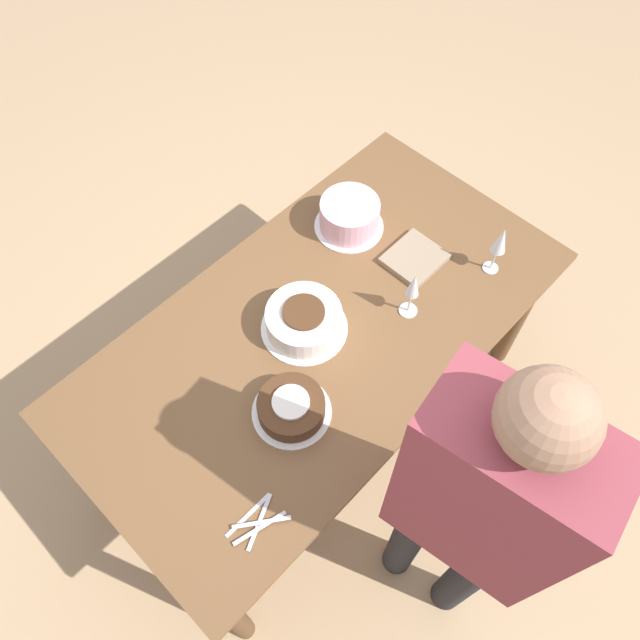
{
  "coord_description": "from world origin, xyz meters",
  "views": [
    {
      "loc": [
        -0.78,
        -0.75,
        2.59
      ],
      "look_at": [
        0.0,
        0.0,
        0.82
      ],
      "focal_mm": 35.0,
      "sensor_mm": 36.0,
      "label": 1
    }
  ],
  "objects_px": {
    "wine_glass_near": "(501,242)",
    "wine_glass_far": "(413,287)",
    "person_cutting": "(476,507)",
    "cake_back_decorated": "(349,216)",
    "cake_front_chocolate": "(291,408)",
    "cake_center_white": "(304,321)"
  },
  "relations": [
    {
      "from": "wine_glass_far",
      "to": "person_cutting",
      "type": "relative_size",
      "value": 0.12
    },
    {
      "from": "cake_center_white",
      "to": "person_cutting",
      "type": "distance_m",
      "value": 0.83
    },
    {
      "from": "wine_glass_far",
      "to": "cake_front_chocolate",
      "type": "bearing_deg",
      "value": 177.7
    },
    {
      "from": "cake_back_decorated",
      "to": "cake_center_white",
      "type": "bearing_deg",
      "value": -156.12
    },
    {
      "from": "wine_glass_near",
      "to": "wine_glass_far",
      "type": "bearing_deg",
      "value": 164.17
    },
    {
      "from": "wine_glass_near",
      "to": "wine_glass_far",
      "type": "xyz_separation_m",
      "value": [
        -0.35,
        0.1,
        -0.01
      ]
    },
    {
      "from": "wine_glass_far",
      "to": "person_cutting",
      "type": "distance_m",
      "value": 0.75
    },
    {
      "from": "cake_center_white",
      "to": "wine_glass_near",
      "type": "relative_size",
      "value": 1.36
    },
    {
      "from": "cake_back_decorated",
      "to": "wine_glass_far",
      "type": "bearing_deg",
      "value": -108.7
    },
    {
      "from": "wine_glass_near",
      "to": "cake_front_chocolate",
      "type": "bearing_deg",
      "value": 172.32
    },
    {
      "from": "cake_back_decorated",
      "to": "wine_glass_near",
      "type": "xyz_separation_m",
      "value": [
        0.21,
        -0.5,
        0.09
      ]
    },
    {
      "from": "wine_glass_far",
      "to": "person_cutting",
      "type": "bearing_deg",
      "value": -129.52
    },
    {
      "from": "cake_back_decorated",
      "to": "person_cutting",
      "type": "height_order",
      "value": "person_cutting"
    },
    {
      "from": "cake_back_decorated",
      "to": "wine_glass_near",
      "type": "distance_m",
      "value": 0.55
    },
    {
      "from": "person_cutting",
      "to": "cake_back_decorated",
      "type": "bearing_deg",
      "value": -40.27
    },
    {
      "from": "cake_center_white",
      "to": "cake_front_chocolate",
      "type": "bearing_deg",
      "value": -142.7
    },
    {
      "from": "wine_glass_near",
      "to": "person_cutting",
      "type": "height_order",
      "value": "person_cutting"
    },
    {
      "from": "cake_center_white",
      "to": "wine_glass_near",
      "type": "bearing_deg",
      "value": -25.53
    },
    {
      "from": "cake_center_white",
      "to": "wine_glass_far",
      "type": "xyz_separation_m",
      "value": [
        0.3,
        -0.21,
        0.09
      ]
    },
    {
      "from": "cake_back_decorated",
      "to": "wine_glass_far",
      "type": "relative_size",
      "value": 1.24
    },
    {
      "from": "cake_front_chocolate",
      "to": "cake_center_white",
      "type": "bearing_deg",
      "value": 37.3
    },
    {
      "from": "cake_center_white",
      "to": "wine_glass_far",
      "type": "height_order",
      "value": "wine_glass_far"
    }
  ]
}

